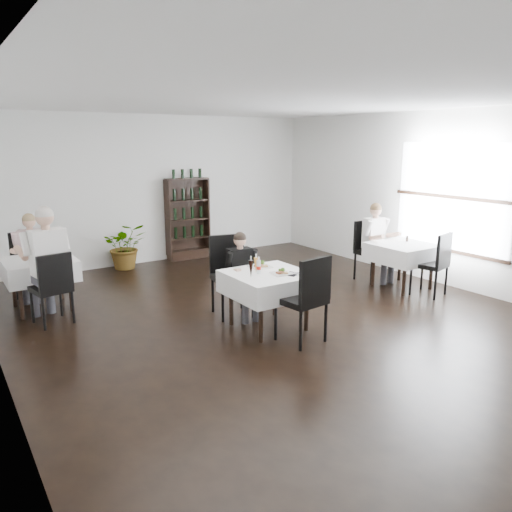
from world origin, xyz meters
The scene contains 24 objects.
room_shell centered at (0.00, 0.00, 1.50)m, with size 9.00×9.00×9.00m.
window_right centered at (3.48, 0.00, 1.50)m, with size 0.06×2.30×1.85m.
wine_shelf centered at (0.60, 4.31, 0.85)m, with size 0.90×0.28×1.75m.
main_table centered at (-0.30, 0.00, 0.62)m, with size 1.03×1.03×0.77m.
left_table centered at (-2.70, 2.50, 0.62)m, with size 0.98×0.98×0.77m.
right_table centered at (2.70, 0.30, 0.62)m, with size 0.98×0.98×0.77m.
potted_tree centered at (-0.82, 4.20, 0.46)m, with size 0.82×0.71×0.91m, color #285E20.
main_chair_far centered at (-0.43, 0.80, 0.66)m, with size 0.61×0.62×1.15m.
main_chair_near centered at (-0.21, -0.70, 0.64)m, with size 0.57×0.57×1.12m.
left_chair_far centered at (-2.75, 3.08, 0.62)m, with size 0.50×0.50×1.08m.
left_chair_near centered at (-2.68, 1.70, 0.58)m, with size 0.54×0.55×1.02m.
right_chair_far centered at (2.61, 1.00, 0.61)m, with size 0.50×0.50×1.07m.
right_chair_near centered at (2.76, -0.30, 0.60)m, with size 0.58×0.58×1.05m.
diner_main centered at (-0.38, 0.54, 0.72)m, with size 0.48×0.48×1.24m.
diner_left_far centered at (-2.70, 3.10, 0.80)m, with size 0.58×0.62×1.37m.
diner_left_near centered at (-2.70, 1.91, 0.95)m, with size 0.66×0.68×1.63m.
diner_right_far centered at (2.67, 0.87, 0.82)m, with size 0.54×0.54×1.41m.
plate_far centered at (-0.23, 0.30, 0.79)m, with size 0.29×0.29×0.08m.
plate_near centered at (-0.20, -0.15, 0.79)m, with size 0.27×0.27×0.07m.
pilsner_dark centered at (-0.62, -0.07, 0.89)m, with size 0.07×0.07×0.28m.
pilsner_lager centered at (-0.45, 0.08, 0.88)m, with size 0.06×0.06×0.26m.
coke_bottle centered at (-0.43, 0.04, 0.86)m, with size 0.06×0.06×0.23m.
napkin_cutlery centered at (-0.09, -0.24, 0.78)m, with size 0.24×0.23×0.02m.
pepper_mill centered at (2.91, 0.41, 0.82)m, with size 0.04×0.04×0.10m, color black.
Camera 1 is at (-3.94, -5.25, 2.47)m, focal length 35.00 mm.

